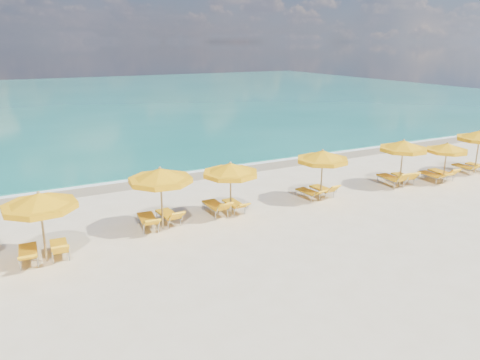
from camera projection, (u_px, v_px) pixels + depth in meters
name	position (u px, v px, depth m)	size (l,w,h in m)	color
ground_plane	(256.00, 215.00, 20.54)	(120.00, 120.00, 0.00)	beige
ocean	(74.00, 100.00, 61.21)	(120.00, 80.00, 0.30)	#126A5D
wet_sand_band	(192.00, 174.00, 26.81)	(120.00, 2.60, 0.01)	tan
foam_line	(187.00, 171.00, 27.49)	(120.00, 1.20, 0.03)	white
whitecap_near	(58.00, 152.00, 32.25)	(14.00, 0.36, 0.05)	white
whitecap_far	(204.00, 122.00, 44.47)	(18.00, 0.30, 0.05)	white
umbrella_2	(39.00, 202.00, 15.59)	(3.20, 3.20, 2.55)	tan
umbrella_3	(160.00, 176.00, 18.39)	(3.22, 3.22, 2.61)	tan
umbrella_4	(230.00, 170.00, 19.79)	(2.66, 2.66, 2.45)	tan
umbrella_5	(323.00, 157.00, 21.87)	(2.97, 2.97, 2.50)	tan
umbrella_6	(403.00, 146.00, 24.11)	(3.27, 3.27, 2.50)	tan
umbrella_7	(447.00, 148.00, 24.80)	(2.64, 2.64, 2.21)	tan
umbrella_8	(480.00, 136.00, 26.53)	(3.14, 3.14, 2.55)	tan
lounger_2_left	(29.00, 256.00, 16.06)	(0.72, 1.91, 0.74)	#A5A8AD
lounger_2_right	(60.00, 251.00, 16.50)	(0.67, 1.75, 0.82)	#A5A8AD
lounger_3_left	(148.00, 223.00, 18.98)	(0.85, 2.03, 0.82)	#A5A8AD
lounger_3_right	(169.00, 218.00, 19.51)	(0.74, 1.85, 0.83)	#A5A8AD
lounger_4_left	(216.00, 209.00, 20.54)	(0.68, 1.94, 0.88)	#A5A8AD
lounger_4_right	(234.00, 207.00, 20.89)	(0.60, 1.77, 0.70)	#A5A8AD
lounger_5_left	(308.00, 195.00, 22.60)	(0.71, 1.74, 0.69)	#A5A8AD
lounger_5_right	(323.00, 192.00, 23.01)	(0.68, 1.74, 0.80)	#A5A8AD
lounger_6_left	(391.00, 181.00, 24.65)	(0.81, 1.98, 0.96)	#A5A8AD
lounger_6_right	(403.00, 179.00, 25.10)	(0.91, 1.81, 0.85)	#A5A8AD
lounger_7_left	(432.00, 177.00, 25.39)	(0.66, 1.89, 0.74)	#A5A8AD
lounger_7_right	(441.00, 175.00, 25.81)	(0.80, 1.88, 0.85)	#A5A8AD
lounger_8_left	(465.00, 169.00, 27.09)	(0.60, 1.73, 0.77)	#A5A8AD
lounger_8_right	(478.00, 167.00, 27.50)	(0.64, 1.70, 0.63)	#A5A8AD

